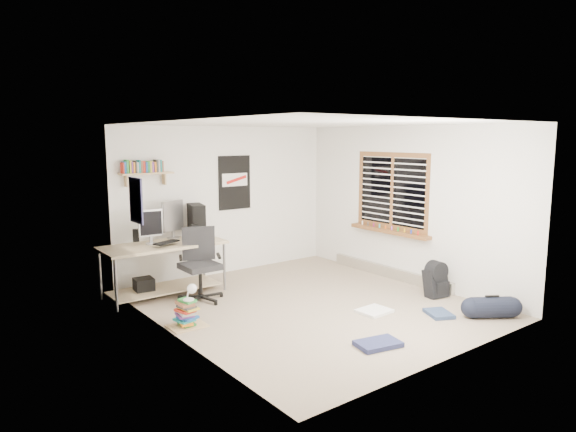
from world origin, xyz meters
TOP-DOWN VIEW (x-y plane):
  - floor at (0.00, 0.00)m, footprint 4.00×4.50m
  - ceiling at (0.00, 0.00)m, footprint 4.00×4.50m
  - back_wall at (0.00, 2.25)m, footprint 4.00×0.01m
  - left_wall at (-2.00, 0.00)m, footprint 0.01×4.50m
  - right_wall at (2.00, 0.00)m, footprint 0.01×4.50m
  - desk at (-1.43, 1.68)m, footprint 1.93×1.27m
  - monitor_left at (-1.58, 1.75)m, footprint 0.36×0.10m
  - monitor_right at (-1.13, 1.97)m, footprint 0.43×0.27m
  - pc_tower at (-0.71, 2.00)m, footprint 0.31×0.47m
  - keyboard at (-1.45, 1.51)m, footprint 0.43×0.28m
  - speaker_left at (-1.75, 1.89)m, footprint 0.12×0.12m
  - speaker_right at (-0.92, 1.65)m, footprint 0.12×0.12m
  - office_chair at (-1.13, 1.11)m, footprint 0.90×0.90m
  - wall_shelf at (-1.45, 2.14)m, footprint 0.80×0.22m
  - poster_back_wall at (0.15, 2.23)m, footprint 0.62×0.03m
  - poster_left_wall at (-1.99, 1.20)m, footprint 0.02×0.42m
  - window at (1.95, 0.30)m, footprint 0.10×1.50m
  - baseboard_heater at (1.96, 0.30)m, footprint 0.08×2.50m
  - backpack at (1.70, -0.82)m, footprint 0.35×0.30m
  - duffel_bag at (1.54, -1.82)m, footprint 0.38×0.38m
  - tshirt at (0.47, -0.76)m, footprint 0.44×0.37m
  - jeans_a at (-0.32, -1.57)m, footprint 0.55×0.41m
  - jeans_b at (1.06, -1.36)m, footprint 0.42×0.47m
  - book_stack at (-1.75, 0.29)m, footprint 0.49×0.42m
  - desk_lamp at (-1.73, 0.27)m, footprint 0.14×0.23m
  - subwoofer at (-1.72, 1.73)m, footprint 0.29×0.29m

SIDE VIEW (x-z plane):
  - floor at x=0.00m, z-range -0.01..0.00m
  - tshirt at x=0.47m, z-range 0.00..0.04m
  - jeans_b at x=1.06m, z-range 0.00..0.05m
  - jeans_a at x=-0.32m, z-range 0.00..0.06m
  - baseboard_heater at x=1.96m, z-range 0.00..0.18m
  - duffel_bag at x=1.54m, z-range -0.13..0.41m
  - subwoofer at x=-1.72m, z-range -0.01..0.29m
  - book_stack at x=-1.75m, z-range 0.00..0.30m
  - backpack at x=1.70m, z-range -0.01..0.41m
  - desk at x=-1.43m, z-range -0.04..0.77m
  - desk_lamp at x=-1.73m, z-range 0.27..0.49m
  - office_chair at x=-1.13m, z-range -0.03..1.01m
  - keyboard at x=-1.45m, z-range 0.81..0.83m
  - speaker_left at x=-1.75m, z-range 0.81..0.99m
  - speaker_right at x=-0.92m, z-range 0.81..1.01m
  - monitor_left at x=-1.58m, z-range 0.81..1.21m
  - pc_tower at x=-0.71m, z-range 0.81..1.27m
  - monitor_right at x=-1.13m, z-range 0.81..1.28m
  - back_wall at x=0.00m, z-range 0.00..2.50m
  - left_wall at x=-2.00m, z-range 0.00..2.50m
  - right_wall at x=2.00m, z-range 0.00..2.50m
  - window at x=1.95m, z-range 0.82..2.08m
  - poster_left_wall at x=-1.99m, z-range 1.20..1.80m
  - poster_back_wall at x=0.15m, z-range 1.09..2.01m
  - wall_shelf at x=-1.45m, z-range 1.66..1.90m
  - ceiling at x=0.00m, z-range 2.50..2.51m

